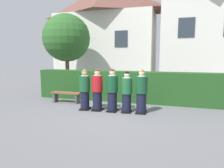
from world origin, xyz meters
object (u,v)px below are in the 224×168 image
at_px(student_front_row_3, 127,93).
at_px(wooden_bench, 66,95).
at_px(student_front_row_2, 112,91).
at_px(student_front_row_0, 85,91).
at_px(student_in_red_blazer, 97,91).
at_px(student_front_row_4, 141,92).

bearing_deg(student_front_row_3, wooden_bench, 166.22).
height_order(student_front_row_2, wooden_bench, student_front_row_2).
bearing_deg(wooden_bench, student_front_row_0, -32.50).
xyz_separation_m(student_in_red_blazer, student_front_row_2, (0.59, 0.03, 0.01)).
bearing_deg(student_front_row_4, wooden_bench, 168.90).
relative_size(student_in_red_blazer, student_front_row_2, 0.99).
bearing_deg(student_front_row_3, student_front_row_4, 3.99).
distance_m(student_front_row_2, wooden_bench, 2.56).
height_order(student_front_row_0, student_front_row_4, student_front_row_4).
distance_m(student_front_row_0, student_front_row_4, 2.20).
bearing_deg(student_front_row_0, student_front_row_2, 3.62).
bearing_deg(student_in_red_blazer, wooden_bench, 156.36).
bearing_deg(student_in_red_blazer, student_front_row_3, 3.49).
bearing_deg(student_front_row_4, student_front_row_2, -176.15).
distance_m(student_in_red_blazer, student_front_row_2, 0.59).
height_order(student_front_row_0, student_front_row_2, student_front_row_2).
height_order(student_in_red_blazer, student_front_row_3, student_in_red_blazer).
bearing_deg(student_front_row_0, student_front_row_3, 3.64).
distance_m(student_in_red_blazer, wooden_bench, 2.02).
xyz_separation_m(student_front_row_0, student_in_red_blazer, (0.51, 0.04, 0.01)).
distance_m(student_front_row_2, student_front_row_4, 1.10).
bearing_deg(student_front_row_2, student_front_row_3, 3.70).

